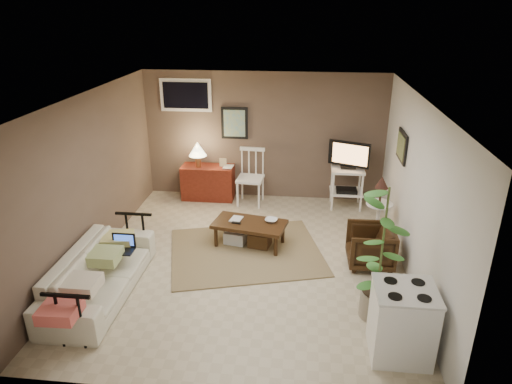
# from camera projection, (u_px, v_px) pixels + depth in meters

# --- Properties ---
(floor) EXTENTS (5.00, 5.00, 0.00)m
(floor) POSITION_uv_depth(u_px,v_px,m) (248.00, 261.00, 6.71)
(floor) COLOR #C1B293
(floor) RESTS_ON ground
(art_back) EXTENTS (0.50, 0.03, 0.60)m
(art_back) POSITION_uv_depth(u_px,v_px,m) (235.00, 123.00, 8.49)
(art_back) COLOR black
(art_right) EXTENTS (0.03, 0.60, 0.45)m
(art_right) POSITION_uv_depth(u_px,v_px,m) (402.00, 146.00, 6.88)
(art_right) COLOR black
(window) EXTENTS (0.96, 0.03, 0.60)m
(window) POSITION_uv_depth(u_px,v_px,m) (186.00, 95.00, 8.39)
(window) COLOR white
(rug) EXTENTS (2.63, 2.32, 0.02)m
(rug) POSITION_uv_depth(u_px,v_px,m) (246.00, 252.00, 6.95)
(rug) COLOR olive
(rug) RESTS_ON floor
(coffee_table) EXTENTS (1.19, 0.77, 0.42)m
(coffee_table) POSITION_uv_depth(u_px,v_px,m) (249.00, 232.00, 7.07)
(coffee_table) COLOR #3A210F
(coffee_table) RESTS_ON floor
(sofa) EXTENTS (0.60, 2.06, 0.81)m
(sofa) POSITION_uv_depth(u_px,v_px,m) (99.00, 266.00, 5.83)
(sofa) COLOR silver
(sofa) RESTS_ON floor
(sofa_pillows) EXTENTS (0.40, 1.96, 0.14)m
(sofa_pillows) POSITION_uv_depth(u_px,v_px,m) (93.00, 270.00, 5.57)
(sofa_pillows) COLOR beige
(sofa_pillows) RESTS_ON sofa
(sofa_end_rails) EXTENTS (0.55, 2.06, 0.69)m
(sofa_end_rails) POSITION_uv_depth(u_px,v_px,m) (108.00, 271.00, 5.84)
(sofa_end_rails) COLOR black
(sofa_end_rails) RESTS_ON floor
(laptop) EXTENTS (0.32, 0.23, 0.22)m
(laptop) POSITION_uv_depth(u_px,v_px,m) (123.00, 245.00, 6.09)
(laptop) COLOR black
(laptop) RESTS_ON sofa
(red_console) EXTENTS (0.98, 0.44, 1.14)m
(red_console) POSITION_uv_depth(u_px,v_px,m) (207.00, 179.00, 8.74)
(red_console) COLOR maroon
(red_console) RESTS_ON floor
(spindle_chair) EXTENTS (0.51, 0.51, 1.04)m
(spindle_chair) POSITION_uv_depth(u_px,v_px,m) (250.00, 179.00, 8.50)
(spindle_chair) COLOR white
(spindle_chair) RESTS_ON floor
(tv_stand) EXTENTS (0.71, 0.48, 1.25)m
(tv_stand) POSITION_uv_depth(u_px,v_px,m) (348.00, 173.00, 8.27)
(tv_stand) COLOR white
(tv_stand) RESTS_ON floor
(side_table) EXTENTS (0.41, 0.41, 1.09)m
(side_table) POSITION_uv_depth(u_px,v_px,m) (380.00, 202.00, 7.04)
(side_table) COLOR white
(side_table) RESTS_ON floor
(armchair) EXTENTS (0.60, 0.64, 0.65)m
(armchair) POSITION_uv_depth(u_px,v_px,m) (370.00, 244.00, 6.51)
(armchair) COLOR black
(armchair) RESTS_ON floor
(potted_plant) EXTENTS (0.43, 0.43, 1.71)m
(potted_plant) POSITION_uv_depth(u_px,v_px,m) (382.00, 250.00, 5.20)
(potted_plant) COLOR gray
(potted_plant) RESTS_ON floor
(stove) EXTENTS (0.63, 0.59, 0.83)m
(stove) POSITION_uv_depth(u_px,v_px,m) (402.00, 322.00, 4.80)
(stove) COLOR white
(stove) RESTS_ON floor
(bowl) EXTENTS (0.20, 0.08, 0.19)m
(bowl) POSITION_uv_depth(u_px,v_px,m) (271.00, 216.00, 7.00)
(bowl) COLOR #3A210F
(bowl) RESTS_ON coffee_table
(book_table) EXTENTS (0.17, 0.05, 0.23)m
(book_table) POSITION_uv_depth(u_px,v_px,m) (231.00, 212.00, 7.08)
(book_table) COLOR #3A210F
(book_table) RESTS_ON coffee_table
(book_console) EXTENTS (0.18, 0.04, 0.24)m
(book_console) POSITION_uv_depth(u_px,v_px,m) (223.00, 161.00, 8.54)
(book_console) COLOR #3A210F
(book_console) RESTS_ON red_console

